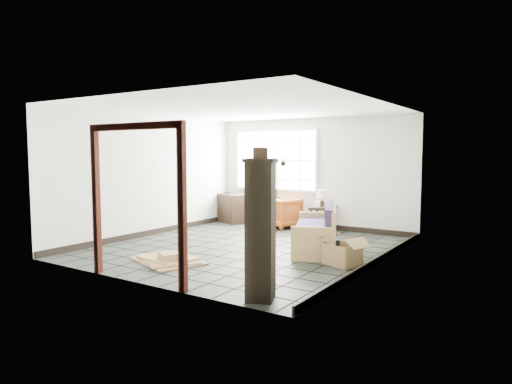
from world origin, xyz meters
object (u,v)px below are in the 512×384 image
Objects in this scene: futon_sofa at (319,234)px; tall_shelf at (261,228)px; armchair at (282,211)px; side_table at (323,211)px.

futon_sofa is 1.20× the size of tall_shelf.
tall_shelf is at bearing 131.70° from armchair.
side_table is 5.02m from tall_shelf.
armchair is at bearing 111.40° from futon_sofa.
side_table is at bearing 89.25° from futon_sofa.
futon_sofa is at bearing 149.38° from armchair.
side_table is at bearing 83.23° from tall_shelf.
tall_shelf is (0.62, -2.94, 0.57)m from futon_sofa.
armchair is 5.42m from tall_shelf.
futon_sofa is 3.06m from tall_shelf.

